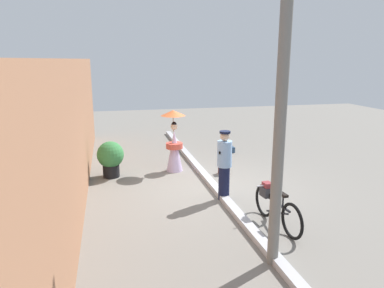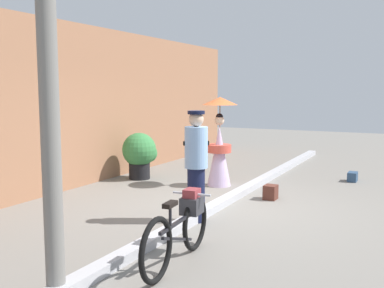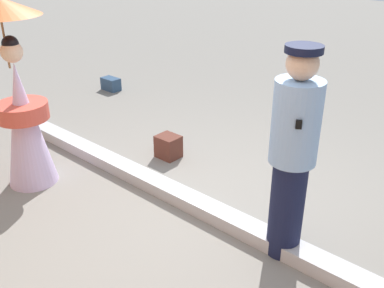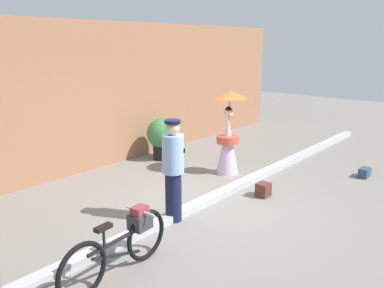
% 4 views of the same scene
% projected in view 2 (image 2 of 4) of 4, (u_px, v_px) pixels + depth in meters
% --- Properties ---
extents(ground_plane, '(30.00, 30.00, 0.00)m').
position_uv_depth(ground_plane, '(218.00, 208.00, 7.48)').
color(ground_plane, gray).
extents(building_wall, '(14.00, 0.40, 3.25)m').
position_uv_depth(building_wall, '(62.00, 106.00, 8.81)').
color(building_wall, '#9E6B4C').
rests_on(building_wall, ground_plane).
extents(sidewalk_curb, '(14.00, 0.20, 0.12)m').
position_uv_depth(sidewalk_curb, '(218.00, 204.00, 7.47)').
color(sidewalk_curb, '#B2B2B7').
rests_on(sidewalk_curb, ground_plane).
extents(bicycle_near_officer, '(1.72, 0.48, 0.78)m').
position_uv_depth(bicycle_near_officer, '(181.00, 227.00, 5.08)').
color(bicycle_near_officer, black).
rests_on(bicycle_near_officer, ground_plane).
extents(person_officer, '(0.34, 0.34, 1.65)m').
position_uv_depth(person_officer, '(196.00, 163.00, 6.62)').
color(person_officer, '#141938').
rests_on(person_officer, ground_plane).
extents(person_with_parasol, '(0.72, 0.72, 1.80)m').
position_uv_depth(person_with_parasol, '(219.00, 143.00, 9.14)').
color(person_with_parasol, silver).
rests_on(person_with_parasol, ground_plane).
extents(potted_plant_by_door, '(0.76, 0.74, 1.02)m').
position_uv_depth(potted_plant_by_door, '(140.00, 153.00, 9.88)').
color(potted_plant_by_door, black).
rests_on(potted_plant_by_door, ground_plane).
extents(backpack_on_pavement, '(0.31, 0.18, 0.20)m').
position_uv_depth(backpack_on_pavement, '(353.00, 177.00, 9.64)').
color(backpack_on_pavement, navy).
rests_on(backpack_on_pavement, ground_plane).
extents(backpack_spare, '(0.25, 0.22, 0.26)m').
position_uv_depth(backpack_spare, '(271.00, 192.00, 8.05)').
color(backpack_spare, '#592D23').
rests_on(backpack_spare, ground_plane).
extents(utility_pole, '(0.18, 0.18, 4.80)m').
position_uv_depth(utility_pole, '(47.00, 38.00, 4.01)').
color(utility_pole, slate).
rests_on(utility_pole, ground_plane).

